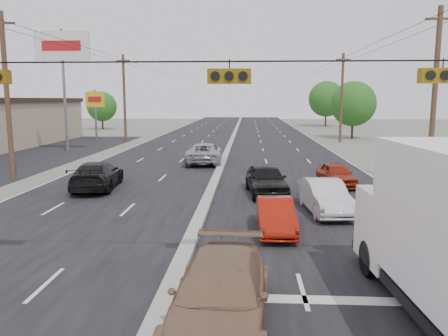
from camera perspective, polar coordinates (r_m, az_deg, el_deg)
The scene contains 21 objects.
ground at distance 11.94m, azimuth -6.83°, elevation -15.35°, with size 200.00×200.00×0.00m, color #606356.
road_surface at distance 41.05m, azimuth 0.43°, elevation 2.11°, with size 20.00×160.00×0.02m, color black.
center_median at distance 41.03m, azimuth 0.43°, elevation 2.25°, with size 0.50×160.00×0.20m, color gray.
parking_lot at distance 40.73m, azimuth -24.59°, elevation 1.24°, with size 10.00×42.00×0.02m, color black.
utility_pole_left_b at distance 29.50m, azimuth -26.48°, elevation 8.44°, with size 1.60×0.30×10.00m.
utility_pole_left_c at distance 52.73m, azimuth -12.88°, elevation 8.97°, with size 1.60×0.30×10.00m.
utility_pole_right_b at distance 27.78m, azimuth 25.78°, elevation 8.51°, with size 1.60×0.30×10.00m.
utility_pole_right_c at distance 51.79m, azimuth 15.12°, elevation 8.89°, with size 1.60×0.30×10.00m.
traffic_signals at distance 10.74m, azimuth 0.15°, elevation 12.12°, with size 25.00×0.30×0.54m.
pole_sign_billboard at distance 42.25m, azimuth -20.37°, elevation 13.81°, with size 5.00×0.25×11.00m.
pole_sign_far at distance 53.80m, azimuth -16.48°, elevation 8.08°, with size 2.20×0.25×6.00m.
tree_left_far at distance 74.67m, azimuth -15.67°, elevation 7.73°, with size 4.80×4.80×6.12m.
tree_right_mid at distance 57.21m, azimuth 16.54°, elevation 8.04°, with size 5.60×5.60×7.14m.
tree_right_far at distance 81.92m, azimuth 13.22°, elevation 8.78°, with size 6.40×6.40×8.16m.
tan_sedan at distance 9.75m, azimuth -0.48°, elevation -16.35°, with size 2.06×5.07×1.47m, color #89654A.
red_sedan at distance 16.40m, azimuth 6.73°, elevation -6.25°, with size 1.30×3.74×1.23m, color #9C1609.
queue_car_a at distance 22.68m, azimuth 5.53°, elevation -1.53°, with size 1.86×4.62×1.57m, color black.
queue_car_b at distance 19.48m, azimuth 13.02°, elevation -3.68°, with size 1.51×4.33×1.43m, color silver.
queue_car_e at distance 25.67m, azimuth 14.46°, elevation -0.86°, with size 1.53×3.80×1.29m, color maroon.
oncoming_near at distance 24.97m, azimuth -16.22°, elevation -0.94°, with size 2.13×5.23×1.52m, color black.
oncoming_far at distance 33.54m, azimuth -2.59°, elevation 1.92°, with size 2.63×5.70×1.58m, color #9C9EA4.
Camera 1 is at (1.97, -10.70, 4.90)m, focal length 35.00 mm.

